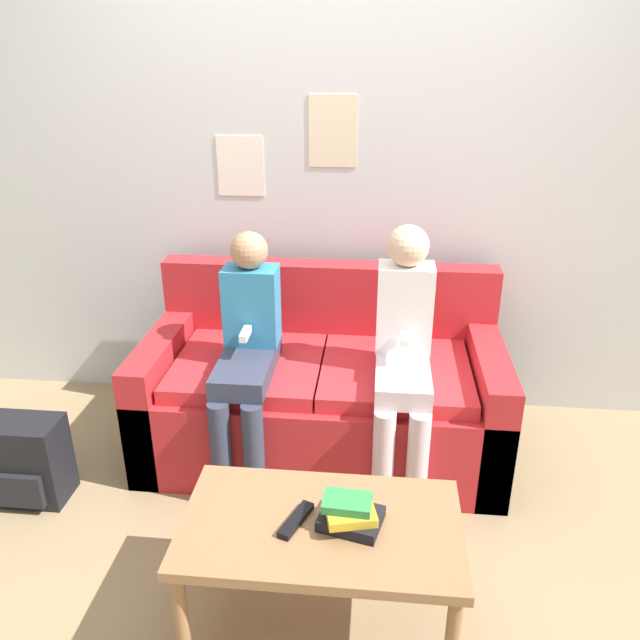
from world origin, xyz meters
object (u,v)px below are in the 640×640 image
at_px(couch, 323,393).
at_px(coffee_table, 321,535).
at_px(tv_remote, 296,520).
at_px(backpack, 28,461).
at_px(person_left, 247,347).
at_px(person_right, 404,347).

distance_m(couch, coffee_table, 1.06).
distance_m(tv_remote, backpack, 1.38).
height_order(person_left, backpack, person_left).
height_order(couch, coffee_table, couch).
distance_m(couch, person_left, 0.50).
relative_size(couch, coffee_table, 1.85).
relative_size(coffee_table, backpack, 2.35).
bearing_deg(coffee_table, person_left, 115.60).
bearing_deg(couch, person_right, -27.38).
height_order(coffee_table, person_left, person_left).
relative_size(coffee_table, person_right, 0.78).
xyz_separation_m(person_right, backpack, (-1.60, -0.34, -0.46)).
xyz_separation_m(tv_remote, backpack, (-1.25, 0.54, -0.26)).
distance_m(coffee_table, backpack, 1.44).
bearing_deg(person_left, person_right, 0.69).
bearing_deg(tv_remote, couch, 112.81).
bearing_deg(backpack, person_right, 11.86).
relative_size(person_left, tv_remote, 6.40).
bearing_deg(tv_remote, person_left, 132.89).
bearing_deg(tv_remote, coffee_table, 28.38).
relative_size(coffee_table, tv_remote, 5.21).
distance_m(person_left, backpack, 1.06).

